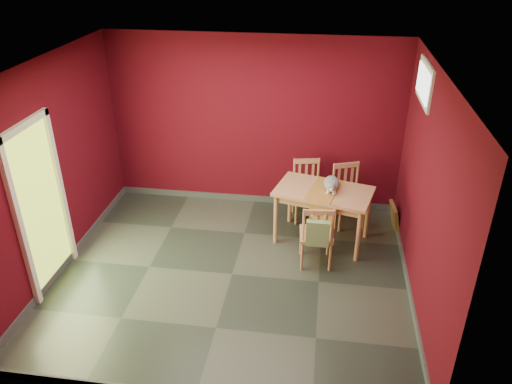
# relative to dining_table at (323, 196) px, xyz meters

# --- Properties ---
(ground) EXTENTS (4.50, 4.50, 0.00)m
(ground) POSITION_rel_dining_table_xyz_m (-1.12, -0.99, -0.71)
(ground) COLOR #2D342D
(ground) RESTS_ON ground
(room_shell) EXTENTS (4.50, 4.50, 4.50)m
(room_shell) POSITION_rel_dining_table_xyz_m (-1.12, -0.99, -0.66)
(room_shell) COLOR #4B0712
(room_shell) RESTS_ON ground
(doorway) EXTENTS (0.06, 1.01, 2.13)m
(doorway) POSITION_rel_dining_table_xyz_m (-3.35, -1.39, 0.41)
(doorway) COLOR #B7D838
(doorway) RESTS_ON ground
(window) EXTENTS (0.05, 0.90, 0.50)m
(window) POSITION_rel_dining_table_xyz_m (1.11, 0.01, 1.64)
(window) COLOR white
(window) RESTS_ON room_shell
(outlet_plate) EXTENTS (0.08, 0.02, 0.12)m
(outlet_plate) POSITION_rel_dining_table_xyz_m (0.48, 1.00, -0.41)
(outlet_plate) COLOR silver
(outlet_plate) RESTS_ON room_shell
(dining_table) EXTENTS (1.44, 1.05, 0.81)m
(dining_table) POSITION_rel_dining_table_xyz_m (0.00, 0.00, 0.00)
(dining_table) COLOR tan
(dining_table) RESTS_ON ground
(table_runner) EXTENTS (0.53, 0.82, 0.38)m
(table_runner) POSITION_rel_dining_table_xyz_m (-0.00, -0.12, 0.04)
(table_runner) COLOR #A86D2B
(table_runner) RESTS_ON dining_table
(chair_far_left) EXTENTS (0.51, 0.51, 0.92)m
(chair_far_left) POSITION_rel_dining_table_xyz_m (-0.25, 0.63, -0.24)
(chair_far_left) COLOR tan
(chair_far_left) RESTS_ON ground
(chair_far_right) EXTENTS (0.56, 0.56, 0.94)m
(chair_far_right) POSITION_rel_dining_table_xyz_m (0.36, 0.55, -0.23)
(chair_far_right) COLOR tan
(chair_far_right) RESTS_ON ground
(chair_near) EXTENTS (0.46, 0.46, 0.92)m
(chair_near) POSITION_rel_dining_table_xyz_m (-0.06, -0.60, -0.24)
(chair_near) COLOR tan
(chair_near) RESTS_ON ground
(tote_bag) EXTENTS (0.29, 0.18, 0.41)m
(tote_bag) POSITION_rel_dining_table_xyz_m (-0.05, -0.82, -0.08)
(tote_bag) COLOR #789761
(tote_bag) RESTS_ON chair_near
(cat) EXTENTS (0.37, 0.50, 0.22)m
(cat) POSITION_rel_dining_table_xyz_m (0.10, 0.06, 0.21)
(cat) COLOR slate
(cat) RESTS_ON table_runner
(picture_frame) EXTENTS (0.17, 0.41, 0.40)m
(picture_frame) POSITION_rel_dining_table_xyz_m (1.07, 0.46, -0.51)
(picture_frame) COLOR brown
(picture_frame) RESTS_ON ground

